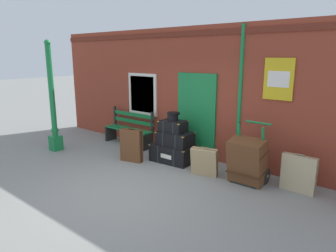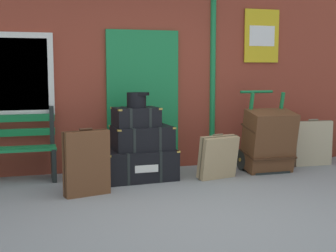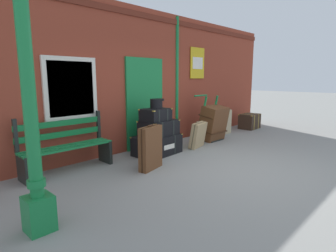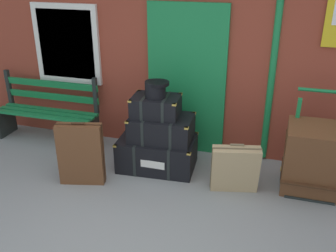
# 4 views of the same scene
# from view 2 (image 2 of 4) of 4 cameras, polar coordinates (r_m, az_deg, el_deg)

# --- Properties ---
(ground_plane) EXTENTS (60.00, 60.00, 0.00)m
(ground_plane) POSITION_cam_2_polar(r_m,az_deg,el_deg) (5.01, 4.40, -10.79)
(ground_plane) COLOR gray
(brick_facade) EXTENTS (10.40, 0.35, 3.20)m
(brick_facade) POSITION_cam_2_polar(r_m,az_deg,el_deg) (7.25, -2.96, 7.52)
(brick_facade) COLOR brown
(brick_facade) RESTS_ON ground
(steamer_trunk_base) EXTENTS (1.05, 0.72, 0.43)m
(steamer_trunk_base) POSITION_cam_2_polar(r_m,az_deg,el_deg) (6.54, -3.66, -4.66)
(steamer_trunk_base) COLOR black
(steamer_trunk_base) RESTS_ON ground
(steamer_trunk_middle) EXTENTS (0.84, 0.59, 0.33)m
(steamer_trunk_middle) POSITION_cam_2_polar(r_m,az_deg,el_deg) (6.49, -3.18, -1.42)
(steamer_trunk_middle) COLOR black
(steamer_trunk_middle) RESTS_ON steamer_trunk_base
(steamer_trunk_top) EXTENTS (0.64, 0.50, 0.27)m
(steamer_trunk_top) POSITION_cam_2_polar(r_m,az_deg,el_deg) (6.45, -3.90, 1.12)
(steamer_trunk_top) COLOR black
(steamer_trunk_top) RESTS_ON steamer_trunk_middle
(round_hatbox) EXTENTS (0.31, 0.28, 0.21)m
(round_hatbox) POSITION_cam_2_polar(r_m,az_deg,el_deg) (6.42, -3.81, 3.31)
(round_hatbox) COLOR black
(round_hatbox) RESTS_ON steamer_trunk_top
(porters_trolley) EXTENTS (0.71, 0.61, 1.20)m
(porters_trolley) POSITION_cam_2_polar(r_m,az_deg,el_deg) (7.26, 11.46, -3.13)
(porters_trolley) COLOR black
(porters_trolley) RESTS_ON ground
(large_brown_trunk) EXTENTS (0.70, 0.59, 0.94)m
(large_brown_trunk) POSITION_cam_2_polar(r_m,az_deg,el_deg) (7.08, 12.16, -1.77)
(large_brown_trunk) COLOR brown
(large_brown_trunk) RESTS_ON ground
(suitcase_oxblood) EXTENTS (0.57, 0.29, 0.83)m
(suitcase_oxblood) POSITION_cam_2_polar(r_m,az_deg,el_deg) (5.76, -9.87, -4.47)
(suitcase_oxblood) COLOR brown
(suitcase_oxblood) RESTS_ON ground
(suitcase_charcoal) EXTENTS (0.64, 0.15, 0.75)m
(suitcase_charcoal) POSITION_cam_2_polar(r_m,az_deg,el_deg) (7.78, 17.17, -2.01)
(suitcase_charcoal) COLOR tan
(suitcase_charcoal) RESTS_ON ground
(suitcase_umber) EXTENTS (0.60, 0.37, 0.63)m
(suitcase_umber) POSITION_cam_2_polar(r_m,az_deg,el_deg) (6.57, 6.11, -3.79)
(suitcase_umber) COLOR tan
(suitcase_umber) RESTS_ON ground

